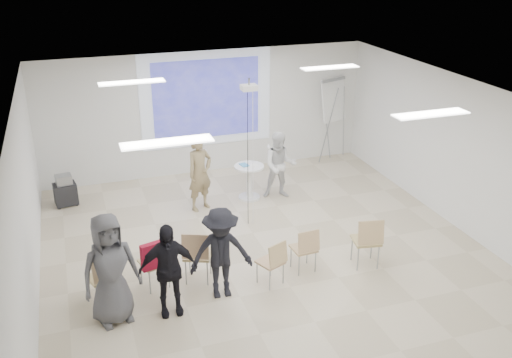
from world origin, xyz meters
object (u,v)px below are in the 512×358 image
object	(u,v)px
chair_left_mid	(156,260)
chair_right_far	(368,238)
audience_mid	(221,248)
audience_outer	(109,263)
player_left	(200,168)
chair_center	(273,260)
pedestal_table	(249,180)
av_cart	(65,191)
flipchart_easel	(334,101)
chair_right_inner	(306,247)
laptop	(198,252)
player_right	(280,162)
chair_far_left	(103,275)
audience_left	(167,263)
chair_left_inner	(197,252)

from	to	relation	value
chair_left_mid	chair_right_far	world-z (taller)	chair_right_far
audience_mid	audience_outer	size ratio (longest dim) A/B	0.89
player_left	chair_center	bearing A→B (deg)	-106.67
pedestal_table	chair_right_far	world-z (taller)	chair_right_far
chair_right_far	av_cart	size ratio (longest dim) A/B	1.39
flipchart_easel	chair_right_inner	bearing A→B (deg)	-140.05
laptop	audience_outer	bearing A→B (deg)	48.15
player_right	laptop	xyz separation A→B (m)	(-2.52, -2.69, -0.32)
chair_left_mid	chair_right_far	distance (m)	3.66
flipchart_easel	av_cart	size ratio (longest dim) A/B	3.06
chair_left_mid	laptop	world-z (taller)	chair_left_mid
chair_center	av_cart	size ratio (longest dim) A/B	1.18
audience_mid	audience_outer	bearing A→B (deg)	-173.22
chair_right_far	chair_left_mid	bearing A→B (deg)	-177.56
player_right	chair_left_mid	distance (m)	4.27
chair_center	player_right	bearing A→B (deg)	43.95
chair_left_mid	laptop	bearing A→B (deg)	-10.00
pedestal_table	av_cart	xyz separation A→B (m)	(-3.90, 0.97, -0.13)
audience_mid	pedestal_table	bearing A→B (deg)	68.71
chair_right_inner	av_cart	xyz separation A→B (m)	(-3.88, 4.18, -0.18)
av_cart	chair_far_left	bearing A→B (deg)	-91.79
player_left	player_right	xyz separation A→B (m)	(1.82, 0.02, -0.10)
player_right	flipchart_easel	bearing A→B (deg)	55.85
player_right	audience_left	xyz separation A→B (m)	(-3.16, -3.48, 0.04)
player_right	chair_right_inner	world-z (taller)	player_right
chair_far_left	chair_left_inner	xyz separation A→B (m)	(1.55, 0.09, 0.07)
flipchart_easel	player_right	bearing A→B (deg)	-159.82
chair_left_mid	flipchart_easel	size ratio (longest dim) A/B	0.42
chair_center	flipchart_easel	bearing A→B (deg)	32.01
pedestal_table	player_left	bearing A→B (deg)	-172.67
player_left	laptop	world-z (taller)	player_left
chair_right_inner	audience_left	xyz separation A→B (m)	(-2.46, -0.40, 0.38)
chair_left_mid	chair_right_inner	xyz separation A→B (m)	(2.54, -0.32, -0.04)
audience_mid	laptop	bearing A→B (deg)	116.04
pedestal_table	av_cart	distance (m)	4.02
player_left	av_cart	distance (m)	3.04
player_left	av_cart	bearing A→B (deg)	133.43
chair_left_inner	chair_right_inner	size ratio (longest dim) A/B	1.14
laptop	flipchart_easel	size ratio (longest dim) A/B	0.16
audience_outer	audience_mid	bearing A→B (deg)	-11.34
chair_right_inner	laptop	world-z (taller)	chair_right_inner
pedestal_table	player_left	xyz separation A→B (m)	(-1.14, -0.15, 0.48)
chair_right_inner	audience_outer	xyz separation A→B (m)	(-3.30, -0.31, 0.50)
player_left	audience_mid	xyz separation A→B (m)	(-0.45, -3.28, -0.05)
chair_right_far	player_right	bearing A→B (deg)	107.41
chair_far_left	player_right	bearing A→B (deg)	17.02
chair_right_far	audience_mid	xyz separation A→B (m)	(-2.66, -0.01, 0.31)
chair_left_inner	laptop	xyz separation A→B (m)	(0.03, 0.10, -0.05)
pedestal_table	chair_left_inner	xyz separation A→B (m)	(-1.87, -2.92, 0.12)
player_left	audience_outer	bearing A→B (deg)	-147.24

